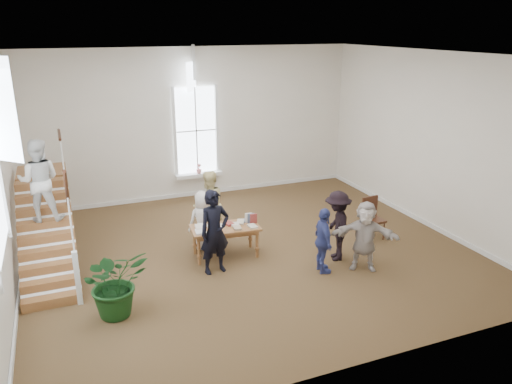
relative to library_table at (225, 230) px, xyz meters
name	(u,v)px	position (x,y,z in m)	size (l,w,h in m)	color
ground	(250,251)	(0.61, -0.01, -0.64)	(10.00, 10.00, 0.00)	#4F371F
room_shell	(199,183)	(0.61, 4.39, -0.24)	(10.49, 10.00, 10.00)	white
staircase	(42,200)	(-3.73, 0.74, 0.98)	(1.10, 4.10, 2.92)	brown
library_table	(225,230)	(0.00, 0.00, 0.00)	(1.61, 0.92, 0.79)	brown
police_officer	(215,232)	(-0.44, -0.65, 0.28)	(0.67, 0.44, 1.85)	black
elderly_woman	(203,220)	(-0.34, 0.60, 0.07)	(0.70, 0.45, 1.42)	silver
person_yellow	(209,205)	(-0.04, 1.10, 0.23)	(0.85, 0.66, 1.75)	beige
woman_cluster_a	(323,241)	(1.70, -1.53, 0.09)	(0.85, 0.36, 1.46)	#353F81
woman_cluster_b	(337,226)	(2.30, -1.08, 0.17)	(1.04, 0.60, 1.61)	black
woman_cluster_c	(365,236)	(2.60, -1.73, 0.13)	(1.44, 0.46, 1.55)	beige
floor_plant	(115,282)	(-2.63, -1.59, 0.01)	(1.18, 1.02, 1.31)	#113713
side_chair	(372,215)	(3.74, -0.35, -0.05)	(0.48, 0.48, 1.05)	#33190E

